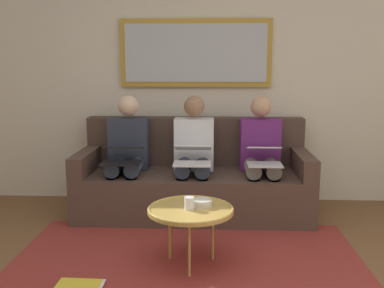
# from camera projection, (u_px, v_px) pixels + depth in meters

# --- Properties ---
(wall_rear) EXTENTS (6.00, 0.12, 2.60)m
(wall_rear) POSITION_uv_depth(u_px,v_px,m) (196.00, 77.00, 4.70)
(wall_rear) COLOR beige
(wall_rear) RESTS_ON ground_plane
(area_rug) EXTENTS (2.60, 1.80, 0.01)m
(area_rug) POSITION_uv_depth(u_px,v_px,m) (187.00, 267.00, 3.21)
(area_rug) COLOR maroon
(area_rug) RESTS_ON ground_plane
(couch) EXTENTS (2.20, 0.90, 0.90)m
(couch) POSITION_uv_depth(u_px,v_px,m) (194.00, 180.00, 4.40)
(couch) COLOR #4C382D
(couch) RESTS_ON ground_plane
(framed_mirror) EXTENTS (1.55, 0.05, 0.68)m
(framed_mirror) POSITION_uv_depth(u_px,v_px,m) (196.00, 53.00, 4.56)
(framed_mirror) COLOR #B7892D
(coffee_table) EXTENTS (0.62, 0.62, 0.44)m
(coffee_table) POSITION_uv_depth(u_px,v_px,m) (191.00, 210.00, 3.18)
(coffee_table) COLOR tan
(coffee_table) RESTS_ON ground_plane
(cup) EXTENTS (0.07, 0.07, 0.09)m
(cup) POSITION_uv_depth(u_px,v_px,m) (189.00, 203.00, 3.15)
(cup) COLOR silver
(cup) RESTS_ON coffee_table
(bowl) EXTENTS (0.14, 0.14, 0.05)m
(bowl) POSITION_uv_depth(u_px,v_px,m) (202.00, 203.00, 3.23)
(bowl) COLOR beige
(bowl) RESTS_ON coffee_table
(person_left) EXTENTS (0.38, 0.58, 1.14)m
(person_left) POSITION_uv_depth(u_px,v_px,m) (261.00, 153.00, 4.25)
(person_left) COLOR #66236B
(person_left) RESTS_ON couch
(laptop_silver) EXTENTS (0.31, 0.38, 0.16)m
(laptop_silver) POSITION_uv_depth(u_px,v_px,m) (264.00, 155.00, 4.01)
(laptop_silver) COLOR silver
(person_middle) EXTENTS (0.38, 0.58, 1.14)m
(person_middle) POSITION_uv_depth(u_px,v_px,m) (194.00, 152.00, 4.28)
(person_middle) COLOR silver
(person_middle) RESTS_ON couch
(laptop_white) EXTENTS (0.33, 0.38, 0.17)m
(laptop_white) POSITION_uv_depth(u_px,v_px,m) (193.00, 155.00, 4.05)
(laptop_white) COLOR white
(person_right) EXTENTS (0.38, 0.58, 1.14)m
(person_right) POSITION_uv_depth(u_px,v_px,m) (127.00, 151.00, 4.31)
(person_right) COLOR #2D3342
(person_right) RESTS_ON couch
(laptop_black) EXTENTS (0.35, 0.36, 0.15)m
(laptop_black) POSITION_uv_depth(u_px,v_px,m) (122.00, 154.00, 4.06)
(laptop_black) COLOR black
(magazine_stack) EXTENTS (0.32, 0.26, 0.03)m
(magazine_stack) POSITION_uv_depth(u_px,v_px,m) (79.00, 287.00, 2.89)
(magazine_stack) COLOR red
(magazine_stack) RESTS_ON ground_plane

